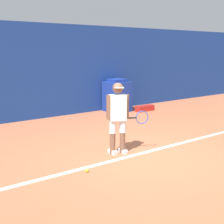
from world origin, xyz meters
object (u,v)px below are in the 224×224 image
Objects in this scene: tennis_ball at (87,170)px; covered_chair at (117,96)px; equipment_bag at (145,108)px; tennis_player at (118,115)px.

covered_chair is (3.95, 4.27, 0.52)m from tennis_ball.
covered_chair reaches higher than tennis_ball.
tennis_player is at bearing -139.11° from equipment_bag.
covered_chair is at bearing 143.74° from equipment_bag.
covered_chair is 1.10m from equipment_bag.
tennis_player reaches higher than tennis_ball.
tennis_player is 1.30× the size of covered_chair.
tennis_ball is 0.09× the size of equipment_bag.
covered_chair is at bearing 75.30° from tennis_player.
tennis_player is at bearing 24.69° from tennis_ball.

